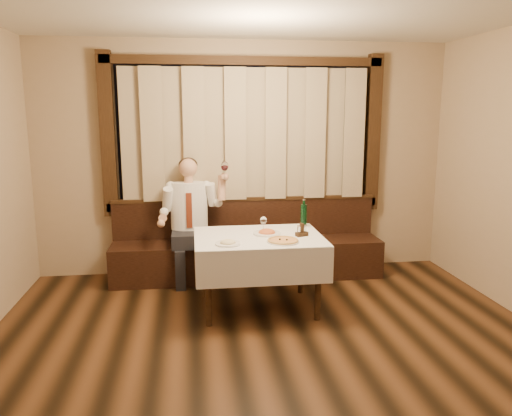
{
  "coord_description": "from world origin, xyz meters",
  "views": [
    {
      "loc": [
        -0.65,
        -3.07,
        1.98
      ],
      "look_at": [
        0.0,
        1.9,
        1.0
      ],
      "focal_mm": 35.0,
      "sensor_mm": 36.0,
      "label": 1
    }
  ],
  "objects": [
    {
      "name": "room",
      "position": [
        -0.0,
        0.97,
        1.5
      ],
      "size": [
        5.01,
        6.01,
        2.81
      ],
      "color": "black",
      "rests_on": "ground"
    },
    {
      "name": "banquette",
      "position": [
        0.0,
        2.72,
        0.31
      ],
      "size": [
        3.2,
        0.61,
        0.94
      ],
      "color": "black",
      "rests_on": "ground"
    },
    {
      "name": "dining_table",
      "position": [
        0.0,
        1.7,
        0.65
      ],
      "size": [
        1.27,
        0.97,
        0.76
      ],
      "color": "black",
      "rests_on": "ground"
    },
    {
      "name": "pizza",
      "position": [
        0.2,
        1.44,
        0.77
      ],
      "size": [
        0.31,
        0.31,
        0.03
      ],
      "rotation": [
        0.0,
        0.0,
        -0.19
      ],
      "color": "white",
      "rests_on": "dining_table"
    },
    {
      "name": "pasta_red",
      "position": [
        0.09,
        1.76,
        0.79
      ],
      "size": [
        0.28,
        0.28,
        0.09
      ],
      "rotation": [
        0.0,
        0.0,
        -0.08
      ],
      "color": "white",
      "rests_on": "dining_table"
    },
    {
      "name": "pasta_cream",
      "position": [
        -0.33,
        1.42,
        0.79
      ],
      "size": [
        0.24,
        0.24,
        0.08
      ],
      "rotation": [
        0.0,
        0.0,
        -0.13
      ],
      "color": "white",
      "rests_on": "dining_table"
    },
    {
      "name": "green_bottle",
      "position": [
        0.53,
        2.02,
        0.88
      ],
      "size": [
        0.07,
        0.07,
        0.3
      ],
      "rotation": [
        0.0,
        0.0,
        0.33
      ],
      "color": "#0E411C",
      "rests_on": "dining_table"
    },
    {
      "name": "table_wine_glass",
      "position": [
        0.06,
        1.78,
        0.89
      ],
      "size": [
        0.07,
        0.07,
        0.18
      ],
      "rotation": [
        0.0,
        0.0,
        -0.33
      ],
      "color": "white",
      "rests_on": "dining_table"
    },
    {
      "name": "cruet_caddy",
      "position": [
        0.42,
        1.64,
        0.8
      ],
      "size": [
        0.13,
        0.1,
        0.13
      ],
      "rotation": [
        0.0,
        0.0,
        0.37
      ],
      "color": "black",
      "rests_on": "dining_table"
    },
    {
      "name": "seated_man",
      "position": [
        -0.68,
        2.63,
        0.84
      ],
      "size": [
        0.8,
        0.6,
        1.45
      ],
      "color": "black",
      "rests_on": "ground"
    }
  ]
}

